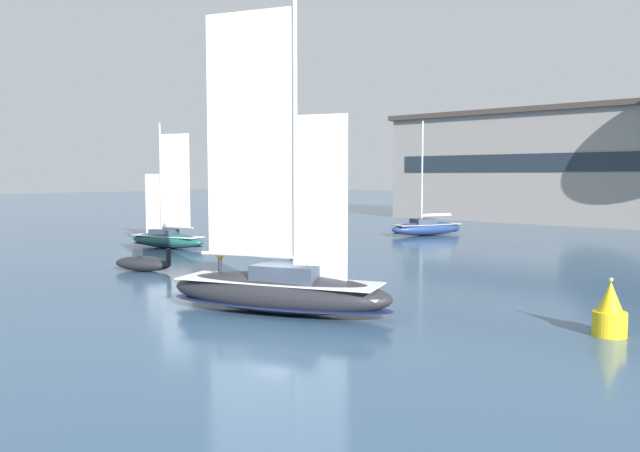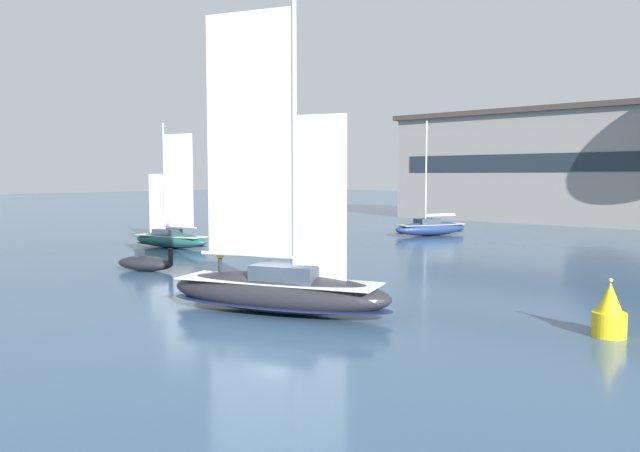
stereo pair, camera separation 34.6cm
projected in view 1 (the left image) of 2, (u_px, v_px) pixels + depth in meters
name	position (u px, v px, depth m)	size (l,w,h in m)	color
ground_plane	(278.00, 312.00, 29.00)	(400.00, 400.00, 0.00)	#385675
waterfront_building	(561.00, 166.00, 85.81)	(46.14, 16.94, 15.24)	gray
sailboat_main	(279.00, 287.00, 28.90)	(11.48, 6.57, 15.22)	#232328
sailboat_moored_mid_channel	(427.00, 228.00, 66.13)	(5.74, 8.99, 12.01)	navy
sailboat_moored_far_slip	(307.00, 254.00, 46.05)	(5.84, 3.60, 7.81)	silver
sailboat_moored_outer_mooring	(167.00, 238.00, 54.58)	(8.21, 3.80, 10.90)	#194C47
motor_tender	(143.00, 263.00, 41.40)	(4.42, 3.08, 1.58)	black
channel_buoy	(610.00, 313.00, 24.63)	(1.30, 1.30, 2.33)	yellow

